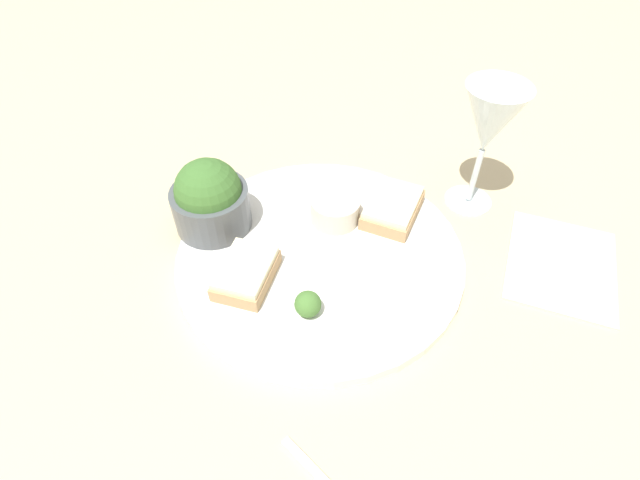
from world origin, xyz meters
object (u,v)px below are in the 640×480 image
sauce_ramekin (335,208)px  wine_glass (490,124)px  cheese_toast_near (393,207)px  cheese_toast_far (246,273)px  napkin (562,264)px  salad_bowl (210,199)px

sauce_ramekin → wine_glass: (0.13, -0.14, 0.09)m
sauce_ramekin → cheese_toast_near: sauce_ramekin is taller
cheese_toast_near → wine_glass: size_ratio=0.53×
sauce_ramekin → cheese_toast_far: 0.14m
cheese_toast_far → napkin: cheese_toast_far is taller
cheese_toast_far → wine_glass: (0.27, -0.18, 0.10)m
salad_bowl → cheese_toast_near: salad_bowl is taller
cheese_toast_near → napkin: (0.03, -0.21, -0.02)m
cheese_toast_far → napkin: bearing=-55.6°
sauce_ramekin → cheese_toast_far: size_ratio=0.70×
salad_bowl → napkin: size_ratio=0.56×
sauce_ramekin → wine_glass: bearing=-45.6°
salad_bowl → sauce_ramekin: (0.08, -0.13, -0.02)m
cheese_toast_far → sauce_ramekin: bearing=-16.0°
cheese_toast_near → napkin: bearing=-81.4°
salad_bowl → sauce_ramekin: size_ratio=1.51×
napkin → sauce_ramekin: bearing=105.3°
cheese_toast_near → wine_glass: wine_glass is taller
cheese_toast_near → wine_glass: (0.09, -0.08, 0.10)m
wine_glass → napkin: (-0.06, -0.13, -0.12)m
sauce_ramekin → napkin: sauce_ramekin is taller
sauce_ramekin → wine_glass: size_ratio=0.36×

